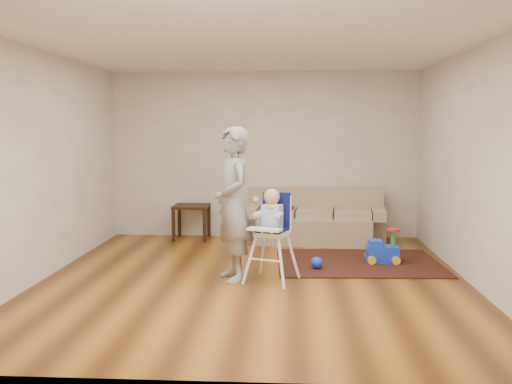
# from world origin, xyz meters

# --- Properties ---
(ground) EXTENTS (5.50, 5.50, 0.00)m
(ground) POSITION_xyz_m (0.00, 0.00, 0.00)
(ground) COLOR #4C280C
(ground) RESTS_ON ground
(room_envelope) EXTENTS (5.04, 5.52, 2.72)m
(room_envelope) POSITION_xyz_m (0.00, 0.53, 1.88)
(room_envelope) COLOR beige
(room_envelope) RESTS_ON ground
(sofa) EXTENTS (2.22, 1.08, 0.83)m
(sofa) POSITION_xyz_m (0.82, 2.30, 0.41)
(sofa) COLOR tan
(sofa) RESTS_ON ground
(side_table) EXTENTS (0.55, 0.55, 0.55)m
(side_table) POSITION_xyz_m (-1.16, 2.43, 0.28)
(side_table) COLOR black
(side_table) RESTS_ON ground
(area_rug) EXTENTS (2.19, 1.68, 0.02)m
(area_rug) POSITION_xyz_m (1.33, 0.90, 0.01)
(area_rug) COLOR black
(area_rug) RESTS_ON ground
(ride_on_toy) EXTENTS (0.41, 0.30, 0.45)m
(ride_on_toy) POSITION_xyz_m (1.65, 0.92, 0.24)
(ride_on_toy) COLOR blue
(ride_on_toy) RESTS_ON area_rug
(toy_ball) EXTENTS (0.15, 0.15, 0.15)m
(toy_ball) POSITION_xyz_m (0.76, 0.51, 0.09)
(toy_ball) COLOR blue
(toy_ball) RESTS_ON area_rug
(high_chair) EXTENTS (0.65, 0.65, 1.10)m
(high_chair) POSITION_xyz_m (0.21, -0.06, 0.53)
(high_chair) COLOR white
(high_chair) RESTS_ON ground
(adult) EXTENTS (0.66, 0.77, 1.80)m
(adult) POSITION_xyz_m (-0.25, -0.02, 0.90)
(adult) COLOR gray
(adult) RESTS_ON ground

